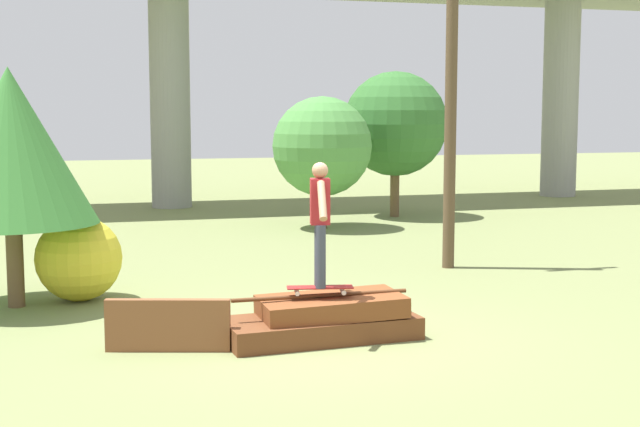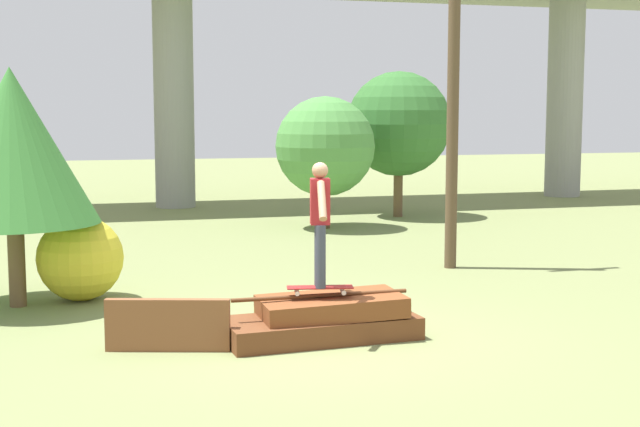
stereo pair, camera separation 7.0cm
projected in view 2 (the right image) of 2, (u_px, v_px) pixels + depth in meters
The scene contains 10 objects.
ground_plane at pixel (321, 339), 10.46m from camera, with size 80.00×80.00×0.00m, color olive.
scrap_pile at pixel (325, 319), 10.46m from camera, with size 2.32×1.08×0.54m.
scrap_plank_loose at pixel (168, 325), 9.90m from camera, with size 1.36×0.49×0.59m.
skateboard at pixel (320, 288), 10.35m from camera, with size 0.79×0.35×0.09m.
skater at pixel (320, 217), 10.26m from camera, with size 0.28×0.98×1.45m.
utility_pole at pixel (454, 59), 14.80m from camera, with size 1.30×0.20×6.79m.
tree_behind_left at pixel (12, 146), 11.96m from camera, with size 2.29×2.29×3.25m.
tree_behind_right at pixel (325, 147), 20.10m from camera, with size 2.25×2.25×3.00m.
tree_mid_back at pixel (399, 124), 22.29m from camera, with size 2.62×2.62×3.65m.
bush_yellow_flowering at pixel (80, 258), 12.52m from camera, with size 1.21×1.21×1.21m.
Camera 2 is at (-2.75, -9.84, 2.66)m, focal length 50.00 mm.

